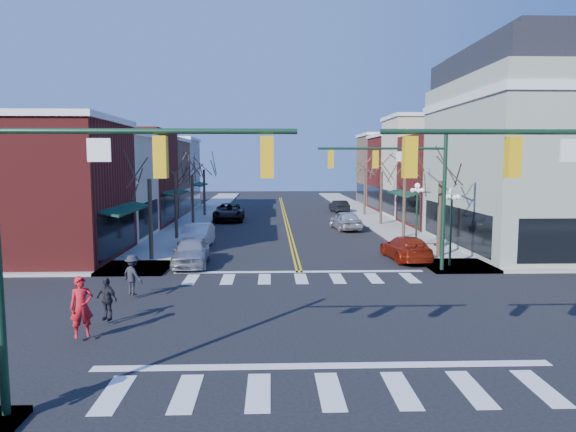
{
  "coord_description": "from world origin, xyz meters",
  "views": [
    {
      "loc": [
        -1.47,
        -18.52,
        5.77
      ],
      "look_at": [
        -0.55,
        9.12,
        2.8
      ],
      "focal_mm": 32.0,
      "sensor_mm": 36.0,
      "label": 1
    }
  ],
  "objects": [
    {
      "name": "tree_left_d",
      "position": [
        -8.4,
        35.0,
        2.45
      ],
      "size": [
        0.24,
        0.24,
        4.9
      ],
      "primitive_type": "cylinder",
      "color": "#382B21",
      "rests_on": "ground"
    },
    {
      "name": "bldg_right_brick_b",
      "position": [
        15.5,
        41.0,
        4.25
      ],
      "size": [
        10.0,
        8.0,
        8.5
      ],
      "primitive_type": "cube",
      "color": "maroon",
      "rests_on": "ground"
    },
    {
      "name": "car_right_near",
      "position": [
        6.4,
        10.77,
        0.71
      ],
      "size": [
        2.35,
        5.02,
        1.42
      ],
      "primitive_type": "imported",
      "rotation": [
        0.0,
        0.0,
        3.22
      ],
      "color": "maroon",
      "rests_on": "ground"
    },
    {
      "name": "bldg_left_brick_b",
      "position": [
        -15.5,
        27.5,
        4.25
      ],
      "size": [
        10.0,
        9.0,
        8.5
      ],
      "primitive_type": "cube",
      "color": "maroon",
      "rests_on": "ground"
    },
    {
      "name": "pedestrian_dark_a",
      "position": [
        -7.3,
        -0.59,
        0.91
      ],
      "size": [
        0.97,
        0.75,
        1.53
      ],
      "primitive_type": "imported",
      "rotation": [
        0.0,
        0.0,
        -0.49
      ],
      "color": "#212129",
      "rests_on": "sidewalk_left"
    },
    {
      "name": "lamppost_midblock",
      "position": [
        8.2,
        15.0,
        2.96
      ],
      "size": [
        0.36,
        0.36,
        4.33
      ],
      "color": "#14331E",
      "rests_on": "ground"
    },
    {
      "name": "pedestrian_red_a",
      "position": [
        -7.53,
        -2.34,
        1.13
      ],
      "size": [
        0.85,
        0.75,
        1.97
      ],
      "primitive_type": "imported",
      "rotation": [
        0.0,
        0.0,
        0.48
      ],
      "color": "red",
      "rests_on": "sidewalk_left"
    },
    {
      "name": "ground",
      "position": [
        0.0,
        0.0,
        0.0
      ],
      "size": [
        160.0,
        160.0,
        0.0
      ],
      "primitive_type": "plane",
      "color": "black",
      "rests_on": "ground"
    },
    {
      "name": "car_left_near",
      "position": [
        -5.89,
        9.62,
        0.79
      ],
      "size": [
        2.08,
        4.72,
        1.58
      ],
      "primitive_type": "imported",
      "rotation": [
        0.0,
        0.0,
        0.05
      ],
      "color": "#AAA9AE",
      "rests_on": "ground"
    },
    {
      "name": "pedestrian_dark_b",
      "position": [
        -7.3,
        2.86,
        1.0
      ],
      "size": [
        1.26,
        1.17,
        1.7
      ],
      "primitive_type": "imported",
      "rotation": [
        0.0,
        0.0,
        2.48
      ],
      "color": "black",
      "rests_on": "sidewalk_left"
    },
    {
      "name": "bldg_right_tan",
      "position": [
        15.5,
        49.0,
        4.5
      ],
      "size": [
        10.0,
        8.0,
        9.0
      ],
      "primitive_type": "cube",
      "color": "#8A674C",
      "rests_on": "ground"
    },
    {
      "name": "sidewalk_right",
      "position": [
        8.75,
        20.0,
        0.07
      ],
      "size": [
        3.5,
        70.0,
        0.15
      ],
      "primitive_type": "cube",
      "color": "#9E9B93",
      "rests_on": "ground"
    },
    {
      "name": "traffic_mast_far_right",
      "position": [
        5.55,
        7.4,
        4.71
      ],
      "size": [
        6.6,
        0.28,
        7.2
      ],
      "color": "#14331E",
      "rests_on": "ground"
    },
    {
      "name": "tree_right_d",
      "position": [
        8.4,
        35.0,
        2.48
      ],
      "size": [
        0.24,
        0.24,
        4.97
      ],
      "primitive_type": "cylinder",
      "color": "#382B21",
      "rests_on": "ground"
    },
    {
      "name": "bldg_left_stucco_b",
      "position": [
        -15.5,
        43.5,
        4.1
      ],
      "size": [
        10.0,
        8.0,
        8.2
      ],
      "primitive_type": "cube",
      "color": "beige",
      "rests_on": "ground"
    },
    {
      "name": "tree_right_c",
      "position": [
        8.4,
        27.0,
        2.42
      ],
      "size": [
        0.24,
        0.24,
        4.83
      ],
      "primitive_type": "cylinder",
      "color": "#382B21",
      "rests_on": "ground"
    },
    {
      "name": "sidewalk_left",
      "position": [
        -8.75,
        20.0,
        0.07
      ],
      "size": [
        3.5,
        70.0,
        0.15
      ],
      "primitive_type": "cube",
      "color": "#9E9B93",
      "rests_on": "ground"
    },
    {
      "name": "car_left_far",
      "position": [
        -5.53,
        31.02,
        0.84
      ],
      "size": [
        2.9,
        6.12,
        1.69
      ],
      "primitive_type": "imported",
      "rotation": [
        0.0,
        0.0,
        0.02
      ],
      "color": "black",
      "rests_on": "ground"
    },
    {
      "name": "tree_left_c",
      "position": [
        -8.4,
        27.0,
        2.27
      ],
      "size": [
        0.24,
        0.24,
        4.55
      ],
      "primitive_type": "cylinder",
      "color": "#382B21",
      "rests_on": "ground"
    },
    {
      "name": "car_left_mid",
      "position": [
        -6.4,
        15.46,
        0.8
      ],
      "size": [
        1.88,
        4.93,
        1.6
      ],
      "primitive_type": "imported",
      "rotation": [
        0.0,
        0.0,
        -0.04
      ],
      "color": "silver",
      "rests_on": "ground"
    },
    {
      "name": "bldg_right_brick_a",
      "position": [
        15.5,
        25.75,
        4.0
      ],
      "size": [
        10.0,
        8.5,
        8.0
      ],
      "primitive_type": "cube",
      "color": "maroon",
      "rests_on": "ground"
    },
    {
      "name": "car_right_far",
      "position": [
        6.23,
        38.86,
        0.68
      ],
      "size": [
        1.97,
        4.29,
        1.36
      ],
      "primitive_type": "imported",
      "rotation": [
        0.0,
        0.0,
        3.27
      ],
      "color": "black",
      "rests_on": "ground"
    },
    {
      "name": "bldg_left_stucco_a",
      "position": [
        -15.5,
        19.5,
        3.75
      ],
      "size": [
        10.0,
        7.0,
        7.5
      ],
      "primitive_type": "cube",
      "color": "beige",
      "rests_on": "ground"
    },
    {
      "name": "bldg_left_brick_a",
      "position": [
        -15.5,
        11.75,
        4.0
      ],
      "size": [
        10.0,
        8.5,
        8.0
      ],
      "primitive_type": "cube",
      "color": "maroon",
      "rests_on": "ground"
    },
    {
      "name": "tree_right_b",
      "position": [
        8.4,
        19.0,
        2.59
      ],
      "size": [
        0.24,
        0.24,
        5.18
      ],
      "primitive_type": "cylinder",
      "color": "#382B21",
      "rests_on": "ground"
    },
    {
      "name": "lamppost_corner",
      "position": [
        8.2,
        8.5,
        2.96
      ],
      "size": [
        0.36,
        0.36,
        4.33
      ],
      "color": "#14331E",
      "rests_on": "ground"
    },
    {
      "name": "bldg_left_tan",
      "position": [
        -15.5,
        35.75,
        3.9
      ],
      "size": [
        10.0,
        7.5,
        7.8
      ],
      "primitive_type": "cube",
      "color": "#8A674C",
      "rests_on": "ground"
    },
    {
      "name": "bldg_right_stucco",
      "position": [
        15.5,
        33.5,
        5.0
      ],
      "size": [
        10.0,
        7.0,
        10.0
      ],
      "primitive_type": "cube",
      "color": "beige",
      "rests_on": "ground"
    },
    {
      "name": "tree_left_b",
      "position": [
        -8.4,
        19.0,
        2.52
      ],
      "size": [
        0.24,
        0.24,
        5.04
      ],
      "primitive_type": "cylinder",
      "color": "#382B21",
      "rests_on": "ground"
    },
    {
      "name": "victorian_corner",
      "position": [
        16.5,
        14.5,
        6.66
      ],
      "size": [
        12.25,
        14.25,
        13.3
      ],
      "color": "#96A08A",
      "rests_on": "ground"
    },
    {
      "name": "car_right_mid",
      "position": [
        4.8,
        24.14,
        0.81
      ],
      "size": [
        2.5,
        4.94,
        1.61
      ],
      "primitive_type": "imported",
      "rotation": [
        0.0,
        0.0,
        3.27
      ],
      "color": "silver",
      "rests_on": "ground"
    },
    {
      "name": "traffic_mast_near_left",
      "position": [
        -5.55,
        -7.4,
        4.71
      ],
      "size": [
        6.6,
        0.28,
        7.2
      ],
      "color": "#14331E",
      "rests_on": "ground"
    },
    {
      "name": "tree_left_a",
      "position": [
        -8.4,
        11.0,
        2.38
      ],
      "size": [
        0.24,
        0.24,
        4.76
      ],
      "primitive_type": "cylinder",
      "color": "#382B21",
      "rests_on": "ground"
    },
    {
      "name": "tree_right_a",
      "position": [
        8.4,
        11.0,
        2.31
      ],
      "size": [
        0.24,
        0.24,
        4.62
      ],
      "primitive_type": "cylinder",
      "color": "#382B21",
      "rests_on": "ground"
    }
  ]
}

